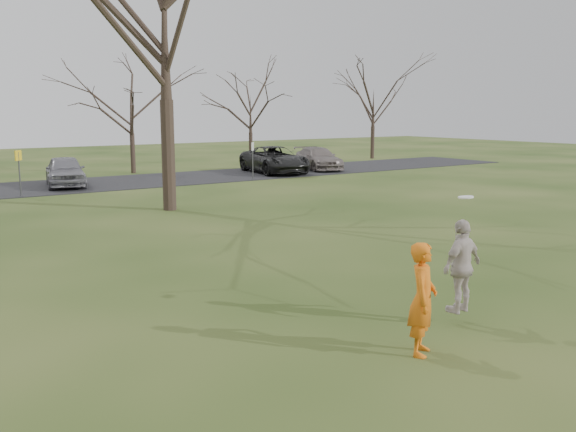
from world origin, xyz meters
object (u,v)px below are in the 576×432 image
at_px(car_6, 274,160).
at_px(car_7, 318,159).
at_px(car_4, 65,171).
at_px(big_tree, 164,22).
at_px(player_defender, 423,299).
at_px(catching_play, 462,266).

height_order(car_6, car_7, car_6).
bearing_deg(car_7, car_4, -164.91).
bearing_deg(big_tree, player_defender, -99.54).
distance_m(player_defender, car_6, 28.55).
bearing_deg(player_defender, big_tree, 42.80).
bearing_deg(car_4, catching_play, -77.51).
bearing_deg(car_4, car_7, 11.74).
xyz_separation_m(car_7, big_tree, (-14.57, -9.70, 6.26)).
xyz_separation_m(player_defender, car_7, (17.20, 25.34, -0.16)).
relative_size(car_4, catching_play, 2.14).
relative_size(player_defender, car_4, 0.40).
distance_m(catching_play, big_tree, 16.21).
xyz_separation_m(car_6, big_tree, (-11.02, -9.43, 6.16)).
bearing_deg(big_tree, catching_play, -93.90).
bearing_deg(car_4, player_defender, -81.14).
height_order(car_4, car_7, car_4).
distance_m(player_defender, catching_play, 1.72).
bearing_deg(car_6, big_tree, -130.77).
bearing_deg(catching_play, car_7, 57.79).
xyz_separation_m(car_6, catching_play, (-12.05, -24.48, 0.24)).
bearing_deg(player_defender, catching_play, -17.45).
bearing_deg(big_tree, car_4, 97.79).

